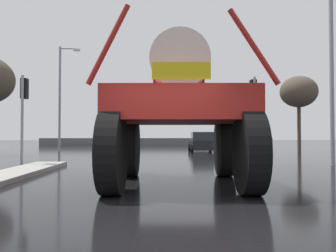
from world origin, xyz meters
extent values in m
plane|color=black|center=(0.00, 18.00, 0.00)|extent=(120.00, 120.00, 0.00)
cylinder|color=black|center=(-0.98, 5.27, 0.93)|extent=(0.53, 1.88, 1.86)
cylinder|color=black|center=(2.01, 5.15, 0.93)|extent=(0.53, 1.88, 1.86)
cylinder|color=black|center=(-1.13, 1.81, 0.93)|extent=(0.53, 1.88, 1.86)
cylinder|color=black|center=(1.86, 1.69, 0.93)|extent=(0.53, 1.88, 1.86)
cube|color=maroon|center=(0.44, 3.48, 2.01)|extent=(3.66, 4.30, 0.76)
cube|color=maroon|center=(0.46, 3.91, 2.94)|extent=(1.42, 1.16, 1.09)
cylinder|color=silver|center=(0.42, 2.88, 3.11)|extent=(1.50, 1.41, 1.44)
cylinder|color=maroon|center=(-1.21, 1.68, 3.25)|extent=(0.96, 0.16, 1.77)
cylinder|color=maroon|center=(1.93, 1.54, 3.20)|extent=(1.14, 0.17, 1.68)
cube|color=yellow|center=(0.35, 1.37, 2.64)|extent=(1.22, 0.09, 0.36)
cube|color=black|center=(3.39, 20.83, 0.53)|extent=(1.81, 4.14, 0.70)
cube|color=#23282D|center=(3.39, 20.68, 1.20)|extent=(1.61, 2.14, 0.64)
cylinder|color=black|center=(2.58, 22.20, 0.30)|extent=(0.20, 0.60, 0.60)
cylinder|color=black|center=(4.28, 22.16, 0.30)|extent=(0.20, 0.60, 0.60)
cylinder|color=black|center=(2.51, 19.50, 0.30)|extent=(0.20, 0.60, 0.60)
cylinder|color=black|center=(4.21, 19.46, 0.30)|extent=(0.20, 0.60, 0.60)
cylinder|color=gray|center=(-5.63, 8.46, 1.87)|extent=(0.11, 0.11, 3.75)
cube|color=black|center=(-5.63, 8.67, 3.23)|extent=(0.24, 0.32, 0.84)
sphere|color=#390503|center=(-5.63, 8.86, 3.50)|extent=(0.17, 0.17, 0.17)
sphere|color=#3C2403|center=(-5.63, 8.86, 3.23)|extent=(0.17, 0.17, 0.17)
sphere|color=green|center=(-5.63, 8.86, 2.96)|extent=(0.17, 0.17, 0.17)
cylinder|color=gray|center=(3.97, 8.46, 1.87)|extent=(0.11, 0.11, 3.75)
cube|color=black|center=(3.97, 8.67, 3.23)|extent=(0.24, 0.32, 0.84)
sphere|color=#390503|center=(3.97, 8.86, 3.50)|extent=(0.17, 0.17, 0.17)
sphere|color=#3C2403|center=(3.97, 8.86, 3.23)|extent=(0.17, 0.17, 0.17)
sphere|color=green|center=(3.97, 8.86, 2.96)|extent=(0.17, 0.17, 0.17)
cylinder|color=gray|center=(7.35, 8.61, 4.12)|extent=(0.18, 0.18, 8.24)
cylinder|color=gray|center=(-7.85, 21.82, 4.19)|extent=(0.18, 0.18, 8.37)
cylinder|color=gray|center=(-7.18, 21.82, 8.22)|extent=(1.33, 0.10, 0.10)
cube|color=silver|center=(-6.51, 21.82, 8.12)|extent=(0.50, 0.24, 0.16)
cylinder|color=#473828|center=(10.93, 20.41, 1.83)|extent=(0.27, 0.27, 3.66)
ellipsoid|color=brown|center=(10.93, 20.41, 4.66)|extent=(2.85, 2.85, 2.42)
cube|color=#59595B|center=(0.00, 36.22, 0.45)|extent=(28.55, 0.24, 0.90)
camera|label=1|loc=(-0.18, -5.68, 1.31)|focal=36.59mm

